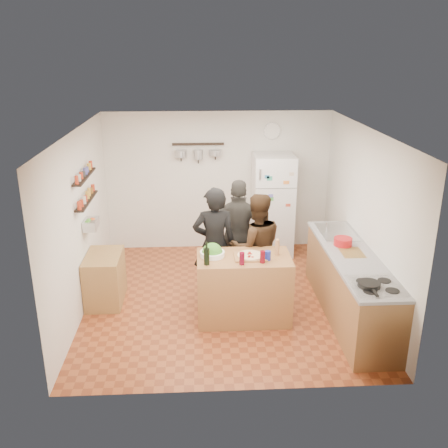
{
  "coord_description": "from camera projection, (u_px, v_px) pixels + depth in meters",
  "views": [
    {
      "loc": [
        -0.36,
        -6.61,
        3.55
      ],
      "look_at": [
        0.0,
        0.1,
        1.15
      ],
      "focal_mm": 40.0,
      "sensor_mm": 36.0,
      "label": 1
    }
  ],
  "objects": [
    {
      "name": "stove_top",
      "position": [
        377.0,
        287.0,
        5.8
      ],
      "size": [
        0.6,
        0.62,
        0.02
      ],
      "primitive_type": "cube",
      "color": "white",
      "rests_on": "counter_run"
    },
    {
      "name": "spice_shelf_lower",
      "position": [
        87.0,
        201.0,
        7.01
      ],
      "size": [
        0.12,
        1.0,
        0.02
      ],
      "primitive_type": "cube",
      "color": "black",
      "rests_on": "left_wall"
    },
    {
      "name": "salad_bowl",
      "position": [
        212.0,
        254.0,
        6.64
      ],
      "size": [
        0.33,
        0.33,
        0.07
      ],
      "primitive_type": "cylinder",
      "color": "white",
      "rests_on": "prep_island"
    },
    {
      "name": "spice_shelf_upper",
      "position": [
        84.0,
        176.0,
        6.89
      ],
      "size": [
        0.12,
        1.0,
        0.02
      ],
      "primitive_type": "cube",
      "color": "black",
      "rests_on": "left_wall"
    },
    {
      "name": "room_shell",
      "position": [
        223.0,
        211.0,
        7.37
      ],
      "size": [
        4.2,
        4.2,
        4.2
      ],
      "color": "brown",
      "rests_on": "ground"
    },
    {
      "name": "pot_rack",
      "position": [
        198.0,
        144.0,
        8.63
      ],
      "size": [
        0.9,
        0.04,
        0.04
      ],
      "primitive_type": "cube",
      "color": "black",
      "rests_on": "back_wall"
    },
    {
      "name": "wine_glass_near",
      "position": [
        242.0,
        258.0,
        6.37
      ],
      "size": [
        0.07,
        0.07,
        0.16
      ],
      "primitive_type": "cylinder",
      "color": "#550718",
      "rests_on": "prep_island"
    },
    {
      "name": "sink",
      "position": [
        336.0,
        232.0,
        7.49
      ],
      "size": [
        0.5,
        0.8,
        0.03
      ],
      "primitive_type": "cube",
      "color": "silver",
      "rests_on": "counter_run"
    },
    {
      "name": "person_left",
      "position": [
        214.0,
        245.0,
        7.17
      ],
      "size": [
        0.64,
        0.44,
        1.71
      ],
      "primitive_type": "imported",
      "rotation": [
        0.0,
        0.0,
        3.19
      ],
      "color": "black",
      "rests_on": "floor"
    },
    {
      "name": "person_center",
      "position": [
        256.0,
        247.0,
        7.2
      ],
      "size": [
        0.84,
        0.69,
        1.62
      ],
      "primitive_type": "imported",
      "rotation": [
        0.0,
        0.0,
        3.24
      ],
      "color": "black",
      "rests_on": "floor"
    },
    {
      "name": "prep_island",
      "position": [
        244.0,
        288.0,
        6.78
      ],
      "size": [
        1.25,
        0.72,
        0.91
      ],
      "primitive_type": "cube",
      "color": "#9B6039",
      "rests_on": "floor"
    },
    {
      "name": "counter_run",
      "position": [
        350.0,
        286.0,
        6.84
      ],
      "size": [
        0.63,
        2.63,
        0.9
      ],
      "primitive_type": "cube",
      "color": "#9E7042",
      "rests_on": "floor"
    },
    {
      "name": "pizza",
      "position": [
        250.0,
        255.0,
        6.6
      ],
      "size": [
        0.34,
        0.34,
        0.02
      ],
      "primitive_type": "cylinder",
      "color": "#CAB485",
      "rests_on": "pizza_board"
    },
    {
      "name": "pizza_board",
      "position": [
        250.0,
        257.0,
        6.61
      ],
      "size": [
        0.42,
        0.34,
        0.02
      ],
      "primitive_type": "cube",
      "color": "brown",
      "rests_on": "prep_island"
    },
    {
      "name": "pepper_mill",
      "position": [
        277.0,
        248.0,
        6.66
      ],
      "size": [
        0.06,
        0.06,
        0.18
      ],
      "primitive_type": "cylinder",
      "color": "#B0764A",
      "rests_on": "prep_island"
    },
    {
      "name": "red_bowl",
      "position": [
        343.0,
        242.0,
        6.97
      ],
      "size": [
        0.25,
        0.25,
        0.11
      ],
      "primitive_type": "cylinder",
      "color": "#B41419",
      "rests_on": "counter_run"
    },
    {
      "name": "wall_clock",
      "position": [
        272.0,
        131.0,
        8.71
      ],
      "size": [
        0.3,
        0.03,
        0.3
      ],
      "primitive_type": "cylinder",
      "rotation": [
        1.57,
        0.0,
        0.0
      ],
      "color": "silver",
      "rests_on": "back_wall"
    },
    {
      "name": "side_table",
      "position": [
        105.0,
        278.0,
        7.25
      ],
      "size": [
        0.5,
        0.8,
        0.73
      ],
      "primitive_type": "cube",
      "color": "#A67A45",
      "rests_on": "floor"
    },
    {
      "name": "wine_glass_far",
      "position": [
        263.0,
        257.0,
        6.42
      ],
      "size": [
        0.07,
        0.07,
        0.16
      ],
      "primitive_type": "cylinder",
      "color": "#590711",
      "rests_on": "prep_island"
    },
    {
      "name": "person_back",
      "position": [
        239.0,
        234.0,
        7.58
      ],
      "size": [
        1.05,
        0.57,
        1.7
      ],
      "primitive_type": "imported",
      "rotation": [
        0.0,
        0.0,
        2.99
      ],
      "color": "#2B2926",
      "rests_on": "floor"
    },
    {
      "name": "cutting_board",
      "position": [
        352.0,
        253.0,
        6.74
      ],
      "size": [
        0.3,
        0.4,
        0.02
      ],
      "primitive_type": "cube",
      "color": "olive",
      "rests_on": "counter_run"
    },
    {
      "name": "salt_canister",
      "position": [
        268.0,
        256.0,
        6.5
      ],
      "size": [
        0.08,
        0.08,
        0.13
      ],
      "primitive_type": "cylinder",
      "color": "navy",
      "rests_on": "prep_island"
    },
    {
      "name": "wine_bottle",
      "position": [
        207.0,
        257.0,
        6.35
      ],
      "size": [
        0.07,
        0.07,
        0.22
      ],
      "primitive_type": "cylinder",
      "color": "black",
      "rests_on": "prep_island"
    },
    {
      "name": "skillet",
      "position": [
        369.0,
        284.0,
        5.78
      ],
      "size": [
        0.26,
        0.26,
        0.05
      ],
      "primitive_type": "cylinder",
      "color": "black",
      "rests_on": "stove_top"
    },
    {
      "name": "fridge",
      "position": [
        273.0,
        205.0,
        8.82
      ],
      "size": [
        0.7,
        0.68,
        1.8
      ],
      "primitive_type": "cube",
      "color": "white",
      "rests_on": "floor"
    },
    {
      "name": "produce_basket",
      "position": [
        91.0,
        224.0,
        7.13
      ],
      "size": [
        0.18,
        0.35,
        0.14
      ],
      "primitive_type": "cube",
      "color": "silver",
      "rests_on": "left_wall"
    }
  ]
}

